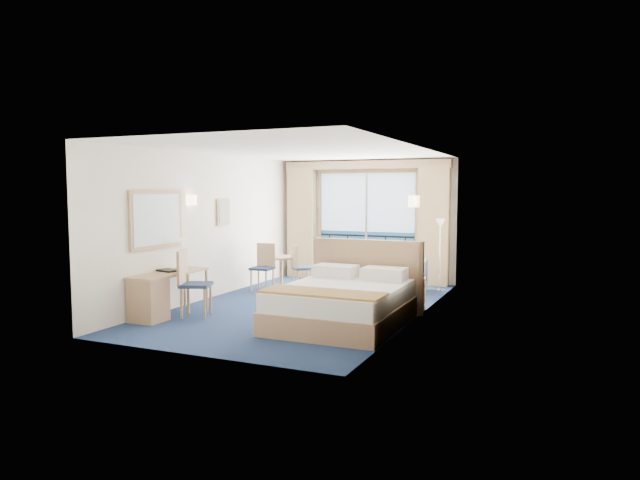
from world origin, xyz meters
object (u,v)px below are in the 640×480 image
Objects in this scene: nightstand at (410,294)px; floor_lamp at (440,236)px; round_table at (281,264)px; table_chair_b at (264,264)px; table_chair_a at (299,264)px; desk at (153,295)px; desk_chair at (190,279)px; bed at (344,302)px; armchair at (408,274)px.

nightstand is 0.38× the size of floor_lamp.
table_chair_b is at bearing -104.95° from round_table.
table_chair_a reaches higher than nightstand.
table_chair_a is at bearing 29.14° from table_chair_b.
nightstand is 0.37× the size of desk.
desk_chair is 3.01m from table_chair_a.
nightstand is 0.61× the size of table_chair_a.
floor_lamp is at bearing 51.02° from desk.
round_table is at bearing 83.34° from desk.
floor_lamp is 3.59m from table_chair_b.
table_chair_a is at bearing 128.06° from bed.
round_table is 0.75× the size of table_chair_b.
floor_lamp is (0.71, 3.48, 0.76)m from bed.
desk is at bearing -128.98° from floor_lamp.
floor_lamp is at bearing 19.22° from table_chair_b.
desk_chair is at bearing -90.55° from round_table.
floor_lamp is at bearing -59.32° from desk_chair.
armchair is 4.50m from desk_chair.
armchair is 0.51× the size of floor_lamp.
round_table is (0.41, 3.51, 0.10)m from desk.
bed is 3.63m from floor_lamp.
round_table is (-3.14, -0.87, -0.61)m from floor_lamp.
floor_lamp reaches higher than table_chair_b.
floor_lamp is 1.53× the size of table_chair_b.
armchair is 1.04× the size of round_table.
armchair reaches higher than round_table.
bed is 2.13× the size of desk_chair.
floor_lamp is 3.32m from round_table.
desk_chair is 2.58m from table_chair_b.
floor_lamp reaches higher than round_table.
table_chair_a is at bearing -159.83° from floor_lamp.
nightstand is 3.32m from table_chair_b.
table_chair_b reaches higher than nightstand.
nightstand is 1.89m from armchair.
desk is (-2.84, -0.91, 0.05)m from bed.
round_table is at bearing -21.11° from desk_chair.
bed is at bearing 175.00° from table_chair_a.
table_chair_b is (-0.10, 2.58, -0.07)m from desk_chair.
table_chair_b is (-3.22, 0.73, 0.26)m from nightstand.
nightstand is at bearing 96.71° from armchair.
desk reaches higher than armchair.
armchair is at bearing 12.86° from round_table.
desk is at bearing 44.72° from armchair.
round_table is (0.03, 3.07, -0.12)m from desk_chair.
armchair is at bearing 105.95° from nightstand.
nightstand is at bearing 64.20° from bed.
nightstand is 4.19m from desk.
table_chair_b is at bearing 79.53° from table_chair_a.
desk is 3.52m from table_chair_a.
table_chair_b is (-0.13, -0.49, 0.05)m from round_table.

